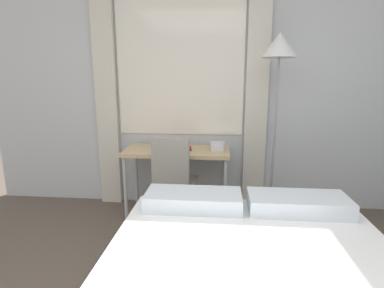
{
  "coord_description": "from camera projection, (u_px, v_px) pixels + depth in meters",
  "views": [
    {
      "loc": [
        0.11,
        -0.73,
        1.49
      ],
      "look_at": [
        -0.14,
        1.95,
        0.89
      ],
      "focal_mm": 28.0,
      "sensor_mm": 36.0,
      "label": 1
    }
  ],
  "objects": [
    {
      "name": "wall_back_with_window",
      "position": [
        206.0,
        90.0,
        3.37
      ],
      "size": [
        5.21,
        0.13,
        2.7
      ],
      "color": "silver",
      "rests_on": "ground_plane"
    },
    {
      "name": "book",
      "position": [
        178.0,
        148.0,
        3.18
      ],
      "size": [
        0.3,
        0.18,
        0.02
      ],
      "rotation": [
        0.0,
        0.0,
        0.13
      ],
      "color": "maroon",
      "rests_on": "desk"
    },
    {
      "name": "telephone",
      "position": [
        217.0,
        146.0,
        3.18
      ],
      "size": [
        0.15,
        0.15,
        0.09
      ],
      "color": "silver",
      "rests_on": "desk"
    },
    {
      "name": "desk_chair",
      "position": [
        174.0,
        176.0,
        3.04
      ],
      "size": [
        0.46,
        0.46,
        0.92
      ],
      "rotation": [
        0.0,
        0.0,
        -0.15
      ],
      "color": "gray",
      "rests_on": "ground_plane"
    },
    {
      "name": "standing_lamp",
      "position": [
        279.0,
        61.0,
        2.83
      ],
      "size": [
        0.34,
        0.34,
        1.9
      ],
      "color": "#4C4C51",
      "rests_on": "ground_plane"
    },
    {
      "name": "desk",
      "position": [
        177.0,
        156.0,
        3.21
      ],
      "size": [
        1.11,
        0.51,
        0.74
      ],
      "color": "tan",
      "rests_on": "ground_plane"
    }
  ]
}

